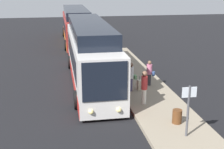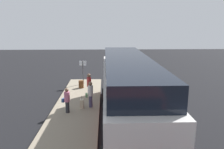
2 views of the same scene
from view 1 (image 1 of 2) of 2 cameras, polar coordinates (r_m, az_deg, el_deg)
ground at (r=20.51m, az=-4.02°, el=-1.77°), size 80.00×80.00×0.00m
platform at (r=21.00m, az=4.52°, el=-1.05°), size 20.00×3.07×0.19m
bus_lead at (r=20.40m, az=-3.98°, el=3.37°), size 12.52×2.71×3.96m
bus_second at (r=34.79m, az=-6.56°, el=8.63°), size 12.63×2.88×3.63m
passenger_boarding at (r=18.40m, az=3.49°, el=-0.19°), size 0.38×0.54×1.74m
passenger_waiting at (r=16.48m, az=5.93°, el=-2.06°), size 0.44×0.44×1.82m
passenger_with_bags at (r=19.58m, az=6.88°, el=0.45°), size 0.53×0.61×1.58m
suitcase at (r=18.86m, az=4.99°, el=-1.90°), size 0.41×0.22×0.83m
sign_post at (r=13.27m, az=13.80°, el=-5.50°), size 0.10×0.62×2.24m
trash_bin at (r=14.78m, az=11.81°, el=-7.52°), size 0.44×0.44×0.65m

